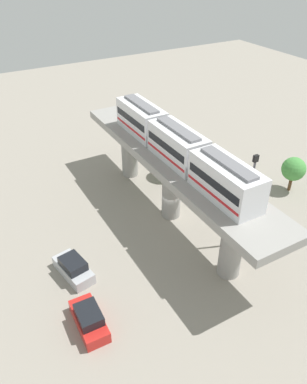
{
  "coord_description": "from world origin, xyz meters",
  "views": [
    {
      "loc": [
        16.98,
        26.34,
        23.96
      ],
      "look_at": [
        2.5,
        0.77,
        4.13
      ],
      "focal_mm": 35.28,
      "sensor_mm": 36.0,
      "label": 1
    }
  ],
  "objects": [
    {
      "name": "tree_mid_lot",
      "position": [
        -14.23,
        2.71,
        2.76
      ],
      "size": [
        2.65,
        2.65,
        4.11
      ],
      "color": "brown",
      "rests_on": "ground"
    },
    {
      "name": "train",
      "position": [
        0.0,
        0.77,
        8.42
      ],
      "size": [
        2.64,
        20.5,
        3.24
      ],
      "color": "silver",
      "rests_on": "viaduct"
    },
    {
      "name": "tree_near_viaduct",
      "position": [
        -4.6,
        -6.24,
        3.1
      ],
      "size": [
        3.38,
        3.38,
        4.8
      ],
      "color": "brown",
      "rests_on": "ground"
    },
    {
      "name": "signal_post",
      "position": [
        -3.4,
        7.14,
        5.26
      ],
      "size": [
        0.44,
        0.28,
        9.49
      ],
      "color": "#4C4C51",
      "rests_on": "ground"
    },
    {
      "name": "parked_car_red",
      "position": [
        12.39,
        8.62,
        0.74
      ],
      "size": [
        1.91,
        4.25,
        1.76
      ],
      "rotation": [
        0.0,
        0.0,
        -0.03
      ],
      "color": "red",
      "rests_on": "ground"
    },
    {
      "name": "parked_car_silver",
      "position": [
        11.64,
        3.11,
        0.74
      ],
      "size": [
        2.54,
        4.46,
        1.76
      ],
      "rotation": [
        0.0,
        0.0,
        0.19
      ],
      "color": "#B2B5BA",
      "rests_on": "ground"
    },
    {
      "name": "viaduct",
      "position": [
        0.0,
        0.0,
        5.26
      ],
      "size": [
        5.2,
        28.85,
        6.89
      ],
      "color": "#999691",
      "rests_on": "ground"
    },
    {
      "name": "ground_plane",
      "position": [
        0.0,
        0.0,
        0.0
      ],
      "size": [
        120.0,
        120.0,
        0.0
      ],
      "primitive_type": "plane",
      "color": "gray"
    }
  ]
}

